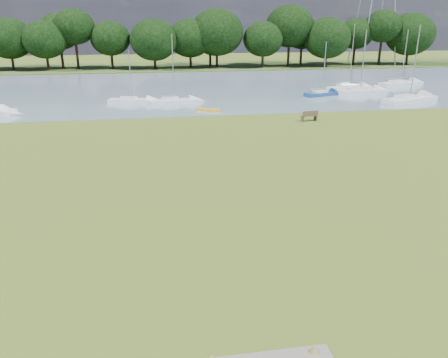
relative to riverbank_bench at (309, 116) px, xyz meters
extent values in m
plane|color=olive|center=(-12.56, -18.08, -0.52)|extent=(220.00, 220.00, 0.00)
cube|color=gray|center=(-12.56, 23.92, -0.52)|extent=(220.00, 40.00, 0.10)
cube|color=#4C6626|center=(-12.56, 53.92, -0.52)|extent=(220.00, 20.00, 0.40)
cube|color=brown|center=(-0.73, -0.05, -0.26)|extent=(0.18, 0.51, 0.52)
cube|color=brown|center=(0.71, 0.20, -0.26)|extent=(0.18, 0.51, 0.52)
cube|color=brown|center=(-0.01, 0.07, -0.01)|extent=(1.75, 0.79, 0.06)
cube|color=brown|center=(0.03, -0.15, 0.26)|extent=(1.67, 0.35, 0.51)
cube|color=yellow|center=(-9.24, 6.32, -0.34)|extent=(2.64, 1.61, 0.26)
cylinder|color=black|center=(-42.56, 49.92, 1.62)|extent=(0.55, 0.55, 3.89)
cylinder|color=black|center=(-35.56, 49.92, 1.78)|extent=(0.55, 0.55, 4.20)
ellipsoid|color=black|center=(-35.56, 49.92, 6.92)|extent=(7.71, 7.71, 6.56)
cylinder|color=black|center=(-28.56, 49.92, 1.94)|extent=(0.55, 0.55, 4.52)
ellipsoid|color=black|center=(-28.56, 49.92, 7.46)|extent=(8.81, 8.81, 7.49)
cylinder|color=black|center=(-21.56, 49.92, 1.46)|extent=(0.55, 0.55, 3.57)
ellipsoid|color=black|center=(-21.56, 49.92, 5.83)|extent=(9.92, 9.92, 8.43)
cylinder|color=black|center=(-14.56, 49.92, 1.62)|extent=(0.55, 0.55, 3.89)
ellipsoid|color=black|center=(-14.56, 49.92, 6.37)|extent=(7.71, 7.71, 6.56)
cylinder|color=black|center=(-7.56, 49.92, 1.78)|extent=(0.55, 0.55, 4.20)
ellipsoid|color=black|center=(-7.56, 49.92, 6.92)|extent=(8.81, 8.81, 7.49)
cylinder|color=black|center=(-0.56, 49.92, 1.94)|extent=(0.55, 0.55, 4.52)
ellipsoid|color=black|center=(-0.56, 49.92, 7.46)|extent=(9.92, 9.92, 8.43)
cylinder|color=black|center=(6.44, 49.92, 1.46)|extent=(0.55, 0.55, 3.57)
ellipsoid|color=black|center=(6.44, 49.92, 5.83)|extent=(7.71, 7.71, 6.56)
cylinder|color=black|center=(13.44, 49.92, 1.62)|extent=(0.55, 0.55, 3.89)
ellipsoid|color=black|center=(13.44, 49.92, 6.37)|extent=(8.81, 8.81, 7.49)
cylinder|color=black|center=(20.44, 49.92, 1.78)|extent=(0.55, 0.55, 4.20)
ellipsoid|color=black|center=(20.44, 49.92, 6.92)|extent=(9.92, 9.92, 8.43)
cylinder|color=black|center=(27.44, 49.92, 1.94)|extent=(0.55, 0.55, 4.52)
ellipsoid|color=black|center=(27.44, 49.92, 7.46)|extent=(7.71, 7.71, 6.56)
cylinder|color=black|center=(34.44, 49.92, 1.46)|extent=(0.55, 0.55, 3.57)
ellipsoid|color=black|center=(34.44, 49.92, 5.83)|extent=(8.81, 8.81, 7.49)
cylinder|color=black|center=(41.44, 49.92, 1.62)|extent=(0.55, 0.55, 3.89)
ellipsoid|color=black|center=(41.44, 49.92, 6.37)|extent=(9.92, 9.92, 8.43)
cube|color=white|center=(-17.66, 12.97, -0.17)|extent=(5.89, 2.64, 0.61)
cube|color=white|center=(-18.10, 13.06, 0.21)|extent=(2.19, 1.61, 0.39)
cylinder|color=#A5A8AD|center=(-17.66, 12.97, 2.84)|extent=(0.11, 0.11, 5.74)
cube|color=white|center=(12.55, 14.87, -0.08)|extent=(7.01, 2.38, 0.79)
cube|color=white|center=(12.00, 14.83, 0.40)|extent=(2.51, 1.67, 0.51)
cylinder|color=#A5A8AD|center=(12.55, 14.87, 3.91)|extent=(0.14, 0.14, 7.64)
cube|color=white|center=(-12.67, 11.85, -0.16)|extent=(5.81, 2.05, 0.62)
cube|color=white|center=(-13.12, 11.81, 0.21)|extent=(2.09, 1.41, 0.40)
cylinder|color=#A5A8AD|center=(-12.67, 11.85, 3.70)|extent=(0.11, 0.11, 7.46)
cube|color=navy|center=(6.91, 14.12, -0.17)|extent=(5.35, 3.09, 0.62)
cube|color=white|center=(6.52, 13.99, 0.21)|extent=(2.08, 1.67, 0.40)
cylinder|color=#A5A8AD|center=(6.91, 14.12, 3.15)|extent=(0.11, 0.11, 6.36)
cube|color=white|center=(12.56, 18.45, -0.17)|extent=(6.60, 2.73, 0.61)
cube|color=white|center=(12.06, 18.38, 0.21)|extent=(2.43, 1.73, 0.40)
cylinder|color=#A5A8AD|center=(12.56, 18.45, 4.19)|extent=(0.11, 0.11, 8.44)
cube|color=white|center=(15.61, 7.92, -0.07)|extent=(7.97, 4.73, 0.80)
cube|color=white|center=(15.03, 7.70, 0.41)|extent=(3.12, 2.53, 0.51)
cylinder|color=#A5A8AD|center=(15.61, 7.92, 4.25)|extent=(0.14, 0.14, 8.30)
cube|color=white|center=(22.09, 20.95, -0.10)|extent=(7.37, 3.60, 0.75)
cube|color=white|center=(21.54, 20.82, 0.35)|extent=(2.78, 2.10, 0.48)
cylinder|color=#A5A8AD|center=(22.09, 20.95, 3.82)|extent=(0.13, 0.13, 7.52)
camera|label=1|loc=(-15.37, -40.70, 9.00)|focal=35.00mm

